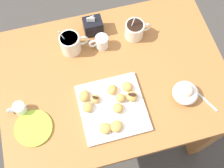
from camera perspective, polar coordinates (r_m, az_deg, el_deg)
The scene contains 23 objects.
ground_plane at distance 2.01m, azimuth 0.16°, elevation -7.77°, with size 8.00×8.00×0.00m, color #423D38.
dining_table at distance 1.43m, azimuth 0.22°, elevation -0.87°, with size 1.06×0.76×0.76m.
pastry_plate_square at distance 1.23m, azimuth 0.07°, elevation -4.86°, with size 0.28×0.28×0.02m, color white.
coffee_mug_cream_left at distance 1.34m, azimuth -8.38°, elevation 8.19°, with size 0.14×0.09×0.15m.
coffee_mug_cream_right at distance 1.38m, azimuth 4.67°, elevation 10.93°, with size 0.13×0.09×0.13m.
cream_pitcher_white at distance 1.35m, azimuth -2.18°, elevation 8.57°, with size 0.10×0.06×0.07m.
sugar_caddy at distance 1.40m, azimuth -3.89°, elevation 11.69°, with size 0.09×0.07×0.11m.
ice_cream_bowl at distance 1.27m, azimuth 14.70°, elevation -1.67°, with size 0.11×0.11×0.08m.
chocolate_sauce_pitcher at distance 1.27m, azimuth -18.27°, elevation -4.71°, with size 0.09×0.05×0.06m.
saucer_lime_left at distance 1.26m, azimuth -15.63°, elevation -8.61°, with size 0.16×0.16×0.01m, color #9EC633.
loose_spoon_near_saucer at distance 1.32m, azimuth 17.35°, elevation -2.15°, with size 0.09×0.15×0.01m.
beignet_0 at distance 1.24m, azimuth 0.03°, elevation -1.13°, with size 0.05×0.04×0.04m, color #D19347.
beignet_1 at distance 1.23m, azimuth -3.42°, elevation -3.04°, with size 0.04×0.04×0.03m, color #D19347.
chocolate_drizzle_1 at distance 1.21m, azimuth -3.46°, elevation -2.77°, with size 0.03×0.01×0.01m, color black.
beignet_2 at distance 1.21m, azimuth 1.23°, elevation -4.92°, with size 0.05×0.05×0.03m, color #D19347.
beignet_3 at distance 1.23m, azimuth 4.04°, elevation -2.51°, with size 0.05×0.05×0.04m, color #D19347.
chocolate_drizzle_3 at distance 1.21m, azimuth 4.10°, elevation -2.17°, with size 0.04×0.02×0.01m, color black.
beignet_4 at distance 1.19m, azimuth 0.90°, elevation -8.56°, with size 0.05×0.05×0.03m, color #D19347.
beignet_5 at distance 1.21m, azimuth -4.98°, elevation -4.71°, with size 0.05×0.05×0.03m, color #D19347.
beignet_6 at distance 1.25m, azimuth 3.10°, elevation -0.52°, with size 0.05×0.05×0.03m, color #D19347.
beignet_7 at distance 1.18m, azimuth -1.35°, elevation -8.99°, with size 0.05×0.05×0.03m, color #D19347.
beignet_8 at distance 1.22m, azimuth 1.73°, elevation -2.85°, with size 0.04×0.04×0.04m, color #D19347.
beignet_9 at distance 1.23m, azimuth -5.67°, elevation -2.42°, with size 0.05×0.06×0.03m, color #D19347.
Camera 1 is at (-0.15, -0.54, 1.93)m, focal length 45.04 mm.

